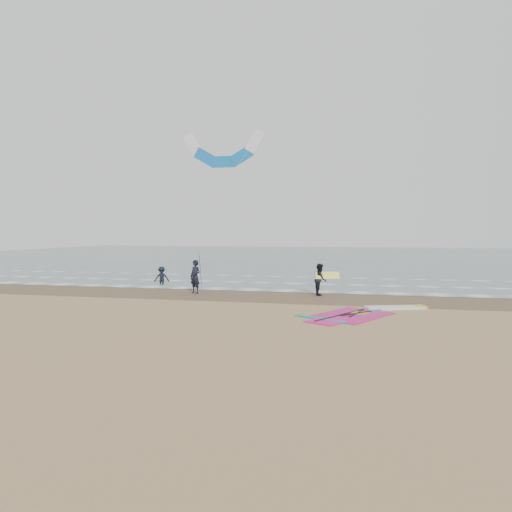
% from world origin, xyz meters
% --- Properties ---
extents(ground, '(120.00, 120.00, 0.00)m').
position_xyz_m(ground, '(0.00, 0.00, 0.00)').
color(ground, tan).
rests_on(ground, ground).
extents(sea_water, '(120.00, 80.00, 0.02)m').
position_xyz_m(sea_water, '(0.00, 48.00, 0.01)').
color(sea_water, '#47605E').
rests_on(sea_water, ground).
extents(wet_sand_band, '(120.00, 5.00, 0.01)m').
position_xyz_m(wet_sand_band, '(0.00, 6.00, 0.00)').
color(wet_sand_band, brown).
rests_on(wet_sand_band, ground).
extents(foam_waterline, '(120.00, 9.15, 0.02)m').
position_xyz_m(foam_waterline, '(0.00, 10.44, 0.03)').
color(foam_waterline, white).
rests_on(foam_waterline, ground).
extents(windsurf_rig, '(5.56, 5.27, 0.13)m').
position_xyz_m(windsurf_rig, '(4.40, 1.58, 0.04)').
color(windsurf_rig, white).
rests_on(windsurf_rig, ground).
extents(person_standing, '(0.81, 0.70, 1.88)m').
position_xyz_m(person_standing, '(-4.77, 6.09, 0.94)').
color(person_standing, black).
rests_on(person_standing, ground).
extents(person_walking, '(0.79, 0.94, 1.73)m').
position_xyz_m(person_walking, '(2.11, 6.90, 0.87)').
color(person_walking, black).
rests_on(person_walking, ground).
extents(person_wading, '(1.11, 0.84, 1.52)m').
position_xyz_m(person_wading, '(-8.53, 9.93, 0.76)').
color(person_wading, black).
rests_on(person_wading, ground).
extents(held_pole, '(0.17, 0.86, 1.82)m').
position_xyz_m(held_pole, '(-4.47, 6.09, 1.38)').
color(held_pole, black).
rests_on(held_pole, ground).
extents(carried_kiteboard, '(1.30, 0.51, 0.39)m').
position_xyz_m(carried_kiteboard, '(2.51, 6.80, 1.10)').
color(carried_kiteboard, yellow).
rests_on(carried_kiteboard, ground).
extents(surf_kite, '(6.44, 2.89, 9.53)m').
position_xyz_m(surf_kite, '(-5.10, 12.72, 8.95)').
color(surf_kite, white).
rests_on(surf_kite, ground).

